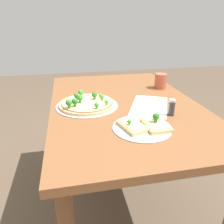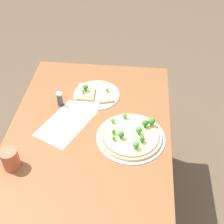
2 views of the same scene
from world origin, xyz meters
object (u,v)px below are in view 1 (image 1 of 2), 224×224
Objects in this scene: pizza_tray_whole at (87,103)px; drinking_cup at (161,81)px; pizza_tray_slice at (145,126)px; condiment_shaker at (172,107)px; dining_table at (123,118)px.

drinking_cup is at bearing -66.76° from pizza_tray_whole.
pizza_tray_slice is (-0.31, -0.23, -0.00)m from pizza_tray_whole.
drinking_cup reaches higher than pizza_tray_whole.
dining_table is at bearing 39.17° from condiment_shaker.
pizza_tray_slice is at bearing 150.84° from drinking_cup.
pizza_tray_slice is 3.16× the size of condiment_shaker.
pizza_tray_whole is (-0.02, 0.22, 0.12)m from dining_table.
dining_table is 0.35m from pizza_tray_slice.
pizza_tray_slice is 2.63× the size of drinking_cup.
dining_table is 12.64× the size of drinking_cup.
pizza_tray_slice is 0.21m from condiment_shaker.
dining_table is 3.72× the size of pizza_tray_whole.
dining_table is 0.40m from drinking_cup.
drinking_cup is at bearing -29.16° from pizza_tray_slice.
condiment_shaker is at bearing 163.85° from drinking_cup.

